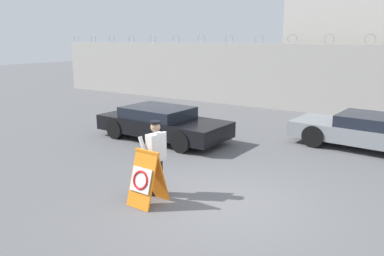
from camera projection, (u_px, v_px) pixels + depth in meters
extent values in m
plane|color=#5B5B5E|center=(227.00, 204.00, 7.95)|extent=(90.00, 90.00, 0.00)
cube|color=#ADA8A0|center=(345.00, 81.00, 16.66)|extent=(36.00, 0.30, 3.18)
torus|color=gray|center=(76.00, 39.00, 25.58)|extent=(0.47, 0.03, 0.47)
torus|color=gray|center=(93.00, 39.00, 24.69)|extent=(0.47, 0.03, 0.47)
torus|color=gray|center=(112.00, 39.00, 23.80)|extent=(0.47, 0.03, 0.47)
torus|color=gray|center=(132.00, 39.00, 22.91)|extent=(0.47, 0.03, 0.47)
torus|color=gray|center=(153.00, 39.00, 22.02)|extent=(0.47, 0.03, 0.47)
torus|color=gray|center=(176.00, 39.00, 21.13)|extent=(0.47, 0.03, 0.47)
torus|color=gray|center=(201.00, 39.00, 20.25)|extent=(0.47, 0.03, 0.47)
torus|color=gray|center=(229.00, 39.00, 19.36)|extent=(0.47, 0.03, 0.47)
torus|color=gray|center=(259.00, 39.00, 18.47)|extent=(0.47, 0.03, 0.47)
torus|color=gray|center=(292.00, 39.00, 17.58)|extent=(0.47, 0.03, 0.47)
torus|color=gray|center=(329.00, 39.00, 16.69)|extent=(0.47, 0.03, 0.47)
torus|color=gray|center=(370.00, 39.00, 15.80)|extent=(0.47, 0.03, 0.47)
cube|color=beige|center=(368.00, 43.00, 20.57)|extent=(7.21, 7.21, 6.40)
cube|color=orange|center=(142.00, 180.00, 7.74)|extent=(0.61, 0.41, 1.13)
cube|color=orange|center=(153.00, 176.00, 8.01)|extent=(0.61, 0.41, 1.13)
cube|color=orange|center=(147.00, 152.00, 7.74)|extent=(0.64, 0.09, 0.05)
cube|color=white|center=(141.00, 180.00, 7.70)|extent=(0.52, 0.19, 0.49)
torus|color=red|center=(140.00, 180.00, 7.69)|extent=(0.41, 0.19, 0.40)
cylinder|color=black|center=(160.00, 176.00, 8.42)|extent=(0.15, 0.15, 0.80)
cylinder|color=black|center=(154.00, 179.00, 8.29)|extent=(0.15, 0.15, 0.80)
cube|color=silver|center=(156.00, 147.00, 8.19)|extent=(0.29, 0.45, 0.61)
sphere|color=tan|center=(155.00, 127.00, 8.09)|extent=(0.22, 0.22, 0.22)
cylinder|color=silver|center=(165.00, 144.00, 8.37)|extent=(0.09, 0.09, 0.58)
cylinder|color=silver|center=(144.00, 149.00, 8.08)|extent=(0.34, 0.15, 0.57)
cylinder|color=black|center=(155.00, 122.00, 8.06)|extent=(0.23, 0.23, 0.05)
cylinder|color=black|center=(212.00, 131.00, 12.84)|extent=(0.69, 0.23, 0.68)
cylinder|color=black|center=(181.00, 142.00, 11.44)|extent=(0.69, 0.23, 0.68)
cylinder|color=black|center=(149.00, 120.00, 14.47)|extent=(0.69, 0.23, 0.68)
cylinder|color=black|center=(115.00, 129.00, 13.07)|extent=(0.69, 0.23, 0.68)
cube|color=black|center=(163.00, 125.00, 12.91)|extent=(4.73, 2.08, 0.52)
cube|color=black|center=(158.00, 112.00, 12.94)|extent=(2.31, 1.79, 0.36)
cylinder|color=black|center=(313.00, 136.00, 12.03)|extent=(0.73, 0.26, 0.71)
cylinder|color=black|center=(331.00, 126.00, 13.40)|extent=(0.73, 0.26, 0.71)
cube|color=gray|center=(368.00, 133.00, 11.83)|extent=(4.76, 2.28, 0.50)
cube|color=black|center=(378.00, 121.00, 11.59)|extent=(2.35, 1.89, 0.35)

